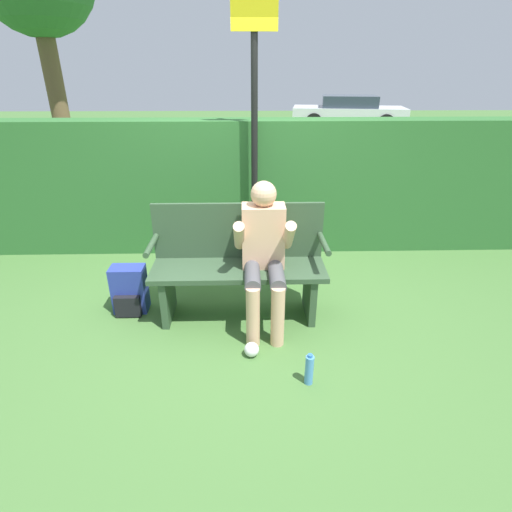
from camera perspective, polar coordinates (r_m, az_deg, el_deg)
The scene contains 9 objects.
ground_plane at distance 3.73m, azimuth -2.37°, elevation -8.40°, with size 40.00×40.00×0.00m, color #426B33.
hedge_back at distance 4.88m, azimuth -2.31°, elevation 9.85°, with size 12.00×0.42×1.55m.
park_bench at distance 3.54m, azimuth -2.50°, elevation -1.02°, with size 1.52×0.48×1.01m.
person_seated at distance 3.33m, azimuth 1.13°, elevation 0.93°, with size 0.50×0.64×1.24m.
backpack at distance 3.86m, azimuth -17.62°, elevation -4.75°, with size 0.31×0.25×0.45m.
water_bottle at distance 2.98m, azimuth 7.61°, elevation -15.79°, with size 0.06×0.06×0.25m.
signpost at distance 4.40m, azimuth -0.22°, elevation 19.32°, with size 0.45×0.09×2.75m.
parked_car at distance 16.52m, azimuth 13.05°, elevation 19.37°, with size 4.39×2.37×1.17m.
litter_crumple at distance 3.23m, azimuth -0.64°, elevation -13.21°, with size 0.12×0.12×0.12m.
Camera 1 is at (0.07, -3.11, 2.06)m, focal length 28.00 mm.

